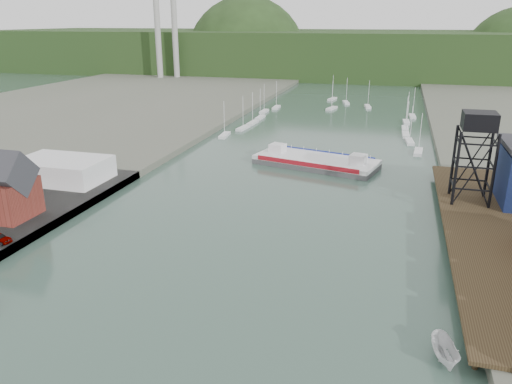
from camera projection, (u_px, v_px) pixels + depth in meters
The scene contains 8 objects.
east_pier at pixel (491, 231), 77.81m from camera, with size 14.00×70.00×2.45m.
white_shed at pixel (62, 169), 102.53m from camera, with size 18.00×12.00×4.50m, color silver.
lift_tower at pixel (479, 127), 85.62m from camera, with size 6.50×6.50×16.00m.
marina_sailboats at pixel (333, 119), 172.76m from camera, with size 57.71×92.65×0.90m.
smokestacks at pixel (166, 25), 275.77m from camera, with size 11.20×8.20×60.00m.
distant_hills at pixel (361, 57), 318.57m from camera, with size 500.00×120.00×80.00m.
chain_ferry at pixel (316, 161), 118.47m from camera, with size 30.46×17.92×4.11m.
motorboat at pixel (445, 352), 50.61m from camera, with size 2.18×5.79×2.23m, color silver.
Camera 1 is at (21.15, -33.81, 33.12)m, focal length 35.00 mm.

